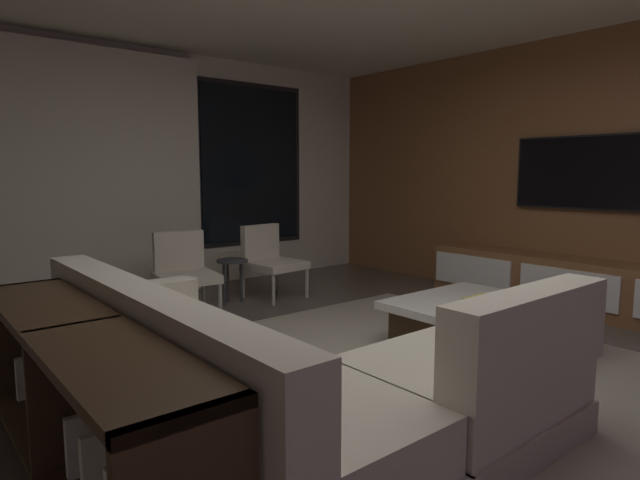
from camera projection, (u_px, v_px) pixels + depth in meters
name	position (u px, v px, depth m)	size (l,w,h in m)	color
floor	(386.00, 390.00, 3.31)	(9.20, 9.20, 0.00)	#564C44
back_wall_with_window	(145.00, 173.00, 5.87)	(6.60, 0.30, 2.70)	beige
media_wall	(609.00, 172.00, 5.07)	(0.12, 7.80, 2.70)	brown
area_rug	(434.00, 380.00, 3.45)	(3.20, 3.80, 0.01)	gray
sectional_couch	(279.00, 383.00, 2.67)	(1.98, 2.50, 0.82)	#B1A997
coffee_table	(482.00, 325.00, 4.05)	(1.16, 1.16, 0.36)	#392717
book_stack_on_coffee_table	(484.00, 301.00, 3.95)	(0.28, 0.18, 0.06)	#64674F
accent_chair_near_window	(270.00, 257.00, 5.78)	(0.60, 0.62, 0.78)	#B2ADA0
accent_chair_by_curtain	(184.00, 268.00, 5.10)	(0.62, 0.64, 0.78)	#B2ADA0
side_stool	(232.00, 268.00, 5.47)	(0.32, 0.32, 0.46)	#333338
media_console	(583.00, 288.00, 5.07)	(0.46, 3.10, 0.52)	brown
mounted_tv	(578.00, 172.00, 5.20)	(0.05, 1.25, 0.72)	black
console_table_behind_couch	(79.00, 399.00, 2.18)	(0.40, 2.10, 0.74)	#392717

